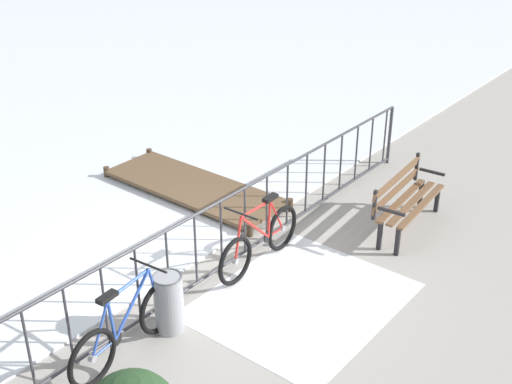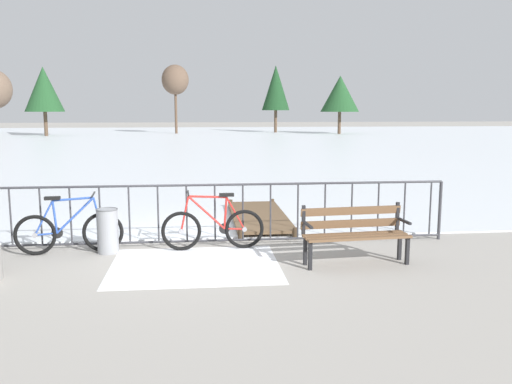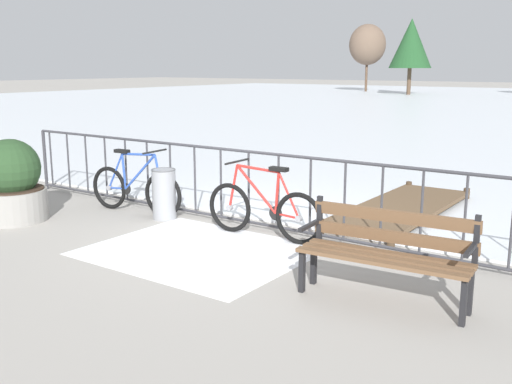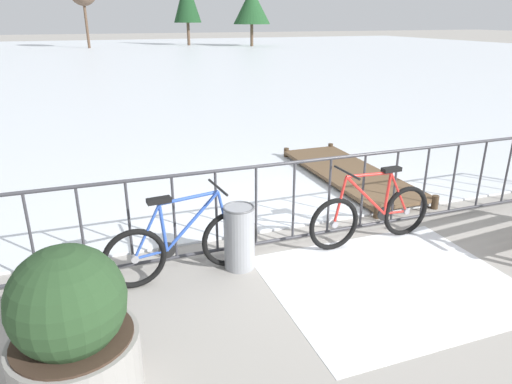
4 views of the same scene
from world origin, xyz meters
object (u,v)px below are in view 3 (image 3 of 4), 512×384
Objects in this scene: park_bench at (387,248)px; bicycle_near_railing at (263,210)px; trash_bin at (164,194)px; bicycle_second at (135,189)px; planter_with_shrub at (12,183)px.

bicycle_near_railing is at bearing 154.13° from park_bench.
bicycle_near_railing reaches higher than trash_bin.
bicycle_second is at bearing 178.53° from trash_bin.
park_bench is 5.53m from planter_with_shrub.
planter_with_shrub is 2.15m from trash_bin.
bicycle_near_railing is 2.35m from park_bench.
bicycle_second is 4.55m from park_bench.
park_bench is at bearing -12.82° from bicycle_second.
planter_with_shrub reaches higher than bicycle_near_railing.
bicycle_second reaches higher than park_bench.
bicycle_second is 0.61m from trash_bin.
planter_with_shrub is at bearing -129.37° from bicycle_second.
park_bench is 3.95m from trash_bin.
bicycle_second is 1.46× the size of planter_with_shrub.
planter_with_shrub reaches higher than trash_bin.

